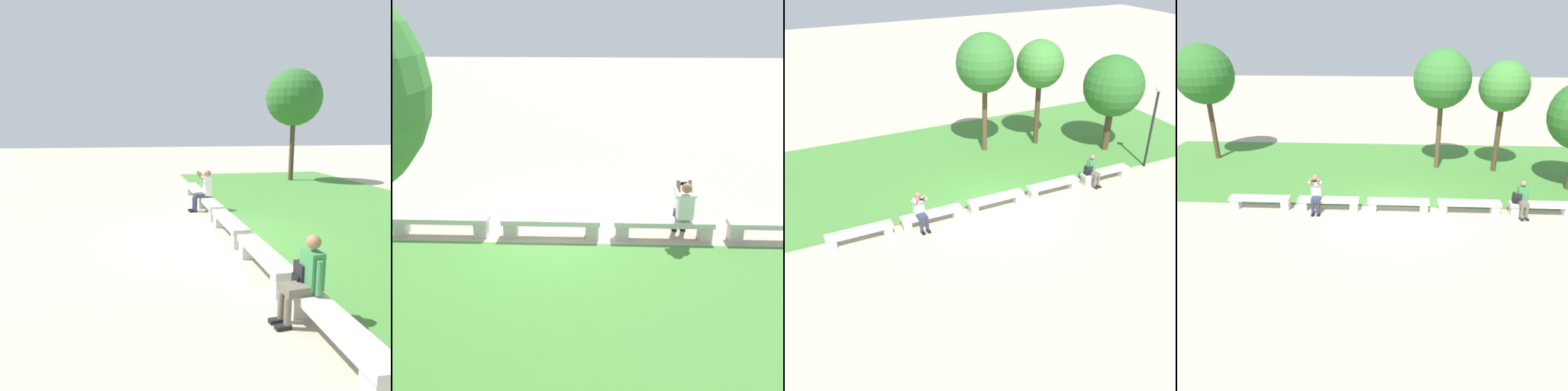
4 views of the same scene
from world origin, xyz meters
TOP-DOWN VIEW (x-y plane):
  - ground_plane at (0.00, 0.00)m, footprint 80.00×80.00m
  - grass_strip at (0.00, 4.38)m, footprint 24.09×8.00m
  - bench_main at (-4.96, 0.00)m, footprint 2.17×0.40m
  - bench_near at (-2.48, 0.00)m, footprint 2.17×0.40m
  - bench_mid at (0.00, 0.00)m, footprint 2.17×0.40m
  - bench_far at (2.48, 0.00)m, footprint 2.17×0.40m
  - bench_end at (4.96, 0.00)m, footprint 2.17×0.40m
  - person_photographer at (-2.90, -0.08)m, footprint 0.49×0.74m
  - person_distant at (4.26, -0.07)m, footprint 0.48×0.70m
  - backpack at (4.09, -0.01)m, footprint 0.28×0.24m
  - tree_behind_wall at (4.36, 4.38)m, footprint 2.09×2.09m
  - tree_left_background at (1.82, 4.69)m, footprint 2.47×2.47m
  - tree_far_back at (6.90, 2.39)m, footprint 2.62×2.62m
  - lamp_post at (7.33, 0.27)m, footprint 0.28×0.28m

SIDE VIEW (x-z plane):
  - ground_plane at x=0.00m, z-range 0.00..0.00m
  - grass_strip at x=0.00m, z-range 0.00..0.03m
  - bench_main at x=-4.96m, z-range 0.08..0.53m
  - bench_near at x=-2.48m, z-range 0.08..0.53m
  - bench_mid at x=0.00m, z-range 0.08..0.53m
  - bench_far at x=2.48m, z-range 0.08..0.53m
  - bench_end at x=4.96m, z-range 0.08..0.53m
  - backpack at x=4.09m, z-range 0.41..0.84m
  - person_distant at x=4.26m, z-range 0.04..1.30m
  - person_photographer at x=-2.90m, z-range 0.08..1.40m
  - lamp_post at x=7.33m, z-range 0.57..4.12m
  - tree_far_back at x=6.90m, z-range 0.82..5.11m
  - tree_behind_wall at x=4.36m, z-range 1.31..6.11m
  - tree_left_background at x=1.82m, z-range 1.36..6.59m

